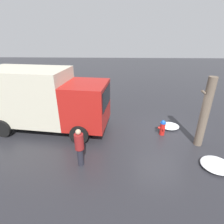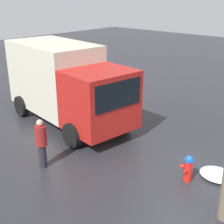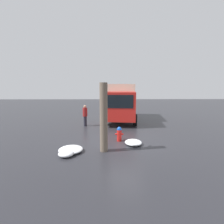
# 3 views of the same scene
# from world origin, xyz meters

# --- Properties ---
(ground_plane) EXTENTS (60.00, 60.00, 0.00)m
(ground_plane) POSITION_xyz_m (0.00, 0.00, 0.00)
(ground_plane) COLOR #28282D
(fire_hydrant) EXTENTS (0.37, 0.47, 0.81)m
(fire_hydrant) POSITION_xyz_m (0.00, 0.00, 0.42)
(fire_hydrant) COLOR red
(fire_hydrant) RESTS_ON ground_plane
(tree_trunk) EXTENTS (0.55, 0.36, 3.21)m
(tree_trunk) POSITION_xyz_m (-1.49, 0.82, 1.61)
(tree_trunk) COLOR #6B5B4C
(tree_trunk) RESTS_ON ground_plane
(delivery_truck) EXTENTS (6.32, 3.16, 3.20)m
(delivery_truck) POSITION_xyz_m (6.02, -0.53, 1.71)
(delivery_truck) COLOR red
(delivery_truck) RESTS_ON ground_plane
(pedestrian) EXTENTS (0.35, 0.35, 1.61)m
(pedestrian) POSITION_xyz_m (3.72, 2.39, 0.88)
(pedestrian) COLOR #23232D
(pedestrian) RESTS_ON ground_plane
(snow_pile_by_hydrant) EXTENTS (1.03, 0.88, 0.22)m
(snow_pile_by_hydrant) POSITION_xyz_m (-0.58, -0.71, 0.11)
(snow_pile_by_hydrant) COLOR white
(snow_pile_by_hydrant) RESTS_ON ground_plane
(snow_pile_by_tree) EXTENTS (1.15, 1.12, 0.23)m
(snow_pile_by_tree) POSITION_xyz_m (-1.57, 2.36, 0.11)
(snow_pile_by_tree) COLOR white
(snow_pile_by_tree) RESTS_ON ground_plane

